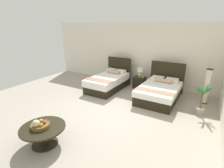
% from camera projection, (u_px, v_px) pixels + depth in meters
% --- Properties ---
extents(ground_plane, '(9.85, 10.18, 0.02)m').
position_uv_depth(ground_plane, '(107.00, 114.00, 5.39)').
color(ground_plane, '#A1998A').
extents(wall_back, '(9.85, 0.12, 2.74)m').
position_uv_depth(wall_back, '(146.00, 55.00, 7.63)').
color(wall_back, silver).
rests_on(wall_back, ground).
extents(bed_near_window, '(1.17, 2.08, 1.22)m').
position_uv_depth(bed_near_window, '(109.00, 81.00, 7.37)').
color(bed_near_window, black).
rests_on(bed_near_window, ground).
extents(bed_near_corner, '(1.34, 2.04, 1.23)m').
position_uv_depth(bed_near_corner, '(160.00, 91.00, 6.33)').
color(bed_near_corner, black).
rests_on(bed_near_corner, ground).
extents(nightstand, '(0.49, 0.41, 0.49)m').
position_uv_depth(nightstand, '(139.00, 82.00, 7.50)').
color(nightstand, black).
rests_on(nightstand, ground).
extents(table_lamp, '(0.26, 0.26, 0.39)m').
position_uv_depth(table_lamp, '(140.00, 72.00, 7.36)').
color(table_lamp, beige).
rests_on(table_lamp, nightstand).
extents(vase, '(0.09, 0.09, 0.18)m').
position_uv_depth(vase, '(143.00, 76.00, 7.28)').
color(vase, gray).
rests_on(vase, nightstand).
extents(coffee_table, '(1.00, 1.00, 0.46)m').
position_uv_depth(coffee_table, '(43.00, 132.00, 3.88)').
color(coffee_table, black).
rests_on(coffee_table, ground).
extents(fruit_bowl, '(0.42, 0.42, 0.22)m').
position_uv_depth(fruit_bowl, '(40.00, 125.00, 3.81)').
color(fruit_bowl, brown).
rests_on(fruit_bowl, coffee_table).
extents(floor_lamp_corner, '(0.20, 0.20, 1.24)m').
position_uv_depth(floor_lamp_corner, '(207.00, 86.00, 5.91)').
color(floor_lamp_corner, '#2F271A').
rests_on(floor_lamp_corner, ground).
extents(potted_palm, '(0.48, 0.53, 0.98)m').
position_uv_depth(potted_palm, '(201.00, 104.00, 5.23)').
color(potted_palm, gray).
rests_on(potted_palm, ground).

